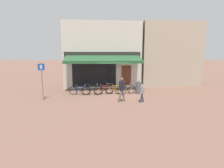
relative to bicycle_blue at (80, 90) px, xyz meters
The scene contains 13 objects.
ground_plane 2.78m from the bicycle_blue, ahead, with size 160.00×160.00×0.00m, color brown.
shop_front 5.26m from the bicycle_blue, 64.24° to the left, with size 7.32×5.00×6.13m.
neighbour_building 10.29m from the bicycle_blue, 27.52° to the left, with size 5.94×4.00×6.23m.
bike_rack_rail 1.87m from the bicycle_blue, ahead, with size 4.34×0.04×0.57m.
bicycle_blue is the anchor object (origin of this frame).
bicycle_black 0.98m from the bicycle_blue, ahead, with size 1.76×0.52×0.88m.
bicycle_red 1.89m from the bicycle_blue, ahead, with size 1.61×0.84×0.84m.
bicycle_orange 2.79m from the bicycle_blue, ahead, with size 1.68×0.77×0.87m.
bicycle_silver 3.61m from the bicycle_blue, ahead, with size 1.72×0.52×0.84m.
pedestrian_adult 3.81m from the bicycle_blue, 37.46° to the right, with size 0.61×0.60×1.64m.
pedestrian_child 5.01m from the bicycle_blue, 30.67° to the right, with size 0.40×0.51×1.20m.
litter_bin 4.74m from the bicycle_blue, ahead, with size 0.53×0.53×1.01m.
parking_sign 3.03m from the bicycle_blue, 148.69° to the right, with size 0.44×0.07×2.59m.
Camera 1 is at (-1.51, -13.60, 3.17)m, focal length 28.00 mm.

